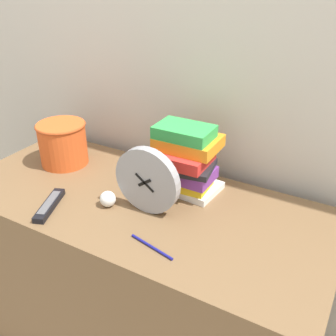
{
  "coord_description": "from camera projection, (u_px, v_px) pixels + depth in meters",
  "views": [
    {
      "loc": [
        0.65,
        -0.63,
        1.48
      ],
      "look_at": [
        0.09,
        0.35,
        0.87
      ],
      "focal_mm": 42.0,
      "sensor_mm": 36.0,
      "label": 1
    }
  ],
  "objects": [
    {
      "name": "wall_back",
      "position": [
        190.0,
        45.0,
        1.4
      ],
      "size": [
        6.0,
        0.04,
        2.4
      ],
      "color": "beige",
      "rests_on": "ground_plane"
    },
    {
      "name": "desk",
      "position": [
        141.0,
        282.0,
        1.51
      ],
      "size": [
        1.31,
        0.59,
        0.75
      ],
      "color": "brown",
      "rests_on": "ground_plane"
    },
    {
      "name": "desk_clock",
      "position": [
        147.0,
        181.0,
        1.23
      ],
      "size": [
        0.22,
        0.03,
        0.22
      ],
      "color": "#99999E",
      "rests_on": "desk"
    },
    {
      "name": "book_stack",
      "position": [
        186.0,
        159.0,
        1.34
      ],
      "size": [
        0.23,
        0.2,
        0.24
      ],
      "color": "white",
      "rests_on": "desk"
    },
    {
      "name": "basket",
      "position": [
        63.0,
        142.0,
        1.54
      ],
      "size": [
        0.19,
        0.19,
        0.17
      ],
      "color": "#E05623",
      "rests_on": "desk"
    },
    {
      "name": "tv_remote",
      "position": [
        49.0,
        205.0,
        1.29
      ],
      "size": [
        0.1,
        0.18,
        0.02
      ],
      "color": "black",
      "rests_on": "desk"
    },
    {
      "name": "crumpled_paper_ball",
      "position": [
        108.0,
        199.0,
        1.3
      ],
      "size": [
        0.05,
        0.05,
        0.05
      ],
      "color": "white",
      "rests_on": "desk"
    },
    {
      "name": "pen",
      "position": [
        152.0,
        247.0,
        1.12
      ],
      "size": [
        0.16,
        0.04,
        0.01
      ],
      "color": "navy",
      "rests_on": "desk"
    }
  ]
}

